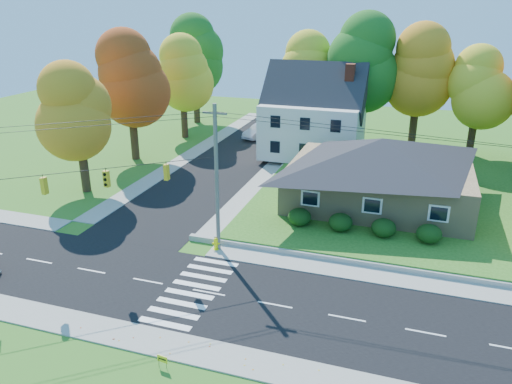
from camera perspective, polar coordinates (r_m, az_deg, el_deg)
ground at (r=29.66m, az=-5.42°, el=-11.39°), size 120.00×120.00×0.00m
road_main at (r=29.65m, az=-5.42°, el=-11.38°), size 90.00×8.00×0.02m
road_cross at (r=54.53m, az=-2.31°, el=4.04°), size 8.00×44.00×0.02m
sidewalk_north at (r=33.64m, az=-2.02°, el=-7.05°), size 90.00×2.00×0.08m
sidewalk_south at (r=25.98m, az=-9.99°, el=-16.81°), size 90.00×2.00×0.08m
lawn at (r=46.58m, az=20.33°, el=0.04°), size 30.00×30.00×0.50m
ranch_house at (r=40.88m, az=13.98°, el=2.40°), size 14.60×10.60×5.40m
colonial_house at (r=53.08m, az=6.64°, el=8.55°), size 10.40×8.40×9.60m
hedge_row at (r=35.89m, az=12.00°, el=-3.70°), size 10.70×1.70×1.27m
traffic_infrastructure at (r=28.46m, az=-4.96°, el=-1.16°), size 38.10×10.66×10.00m
tree_lot_0 at (r=58.66m, az=6.05°, el=13.44°), size 6.72×6.72×12.51m
tree_lot_1 at (r=56.54m, az=12.00°, el=14.17°), size 7.84×7.84×14.60m
tree_lot_2 at (r=57.25m, az=18.19°, el=13.03°), size 7.28×7.28×13.56m
tree_lot_3 at (r=56.70m, az=24.16°, el=10.85°), size 6.16×6.16×11.47m
tree_west_0 at (r=45.17m, az=-19.80°, el=8.64°), size 6.16×6.16×11.47m
tree_west_1 at (r=53.59m, az=-14.31°, el=12.39°), size 7.28×7.28×13.56m
tree_west_2 at (r=61.83m, az=-8.46°, el=13.24°), size 6.72×6.72×12.51m
tree_west_3 at (r=69.71m, az=-7.04°, el=15.23°), size 7.84×7.84×14.60m
white_car at (r=62.17m, az=0.38°, el=6.96°), size 3.26×5.25×1.63m
fire_hydrant at (r=34.05m, az=-4.60°, el=-5.98°), size 0.53×0.41×0.92m
yard_sign at (r=24.47m, az=-10.66°, el=-18.28°), size 0.54×0.09×0.67m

